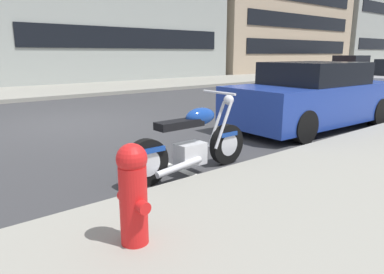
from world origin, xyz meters
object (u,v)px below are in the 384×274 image
object	(u,v)px
parked_motorcycle	(192,144)
car_opposite_curb	(351,67)
fire_hydrant	(133,192)
parked_car_far_down_curb	(313,97)

from	to	relation	value
parked_motorcycle	car_opposite_curb	xyz separation A→B (m)	(21.32, 8.70, 0.27)
parked_motorcycle	fire_hydrant	size ratio (longest dim) A/B	2.46
car_opposite_curb	fire_hydrant	size ratio (longest dim) A/B	5.54
parked_motorcycle	car_opposite_curb	size ratio (longest dim) A/B	0.44
car_opposite_curb	fire_hydrant	world-z (taller)	car_opposite_curb
parked_motorcycle	parked_car_far_down_curb	bearing A→B (deg)	9.51
parked_motorcycle	parked_car_far_down_curb	size ratio (longest dim) A/B	0.47
parked_motorcycle	fire_hydrant	xyz separation A→B (m)	(-1.66, -1.32, 0.16)
parked_motorcycle	car_opposite_curb	distance (m)	23.03
car_opposite_curb	fire_hydrant	distance (m)	25.07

